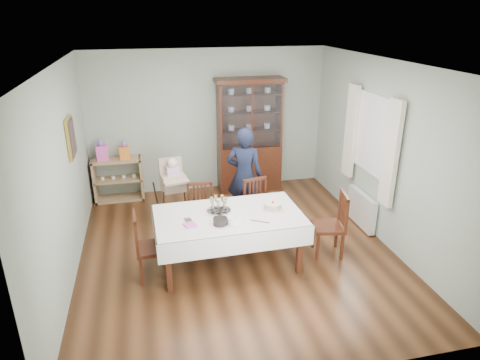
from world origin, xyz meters
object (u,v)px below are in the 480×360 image
object	(u,v)px
china_cabinet	(249,134)
chair_far_right	(259,221)
chair_end_left	(152,258)
chair_end_right	(329,236)
champagne_tray	(219,207)
sideboard	(118,179)
chair_far_left	(202,225)
woman	(244,175)
dining_table	(229,239)
birthday_cake	(273,206)
gift_bag_pink	(102,151)
gift_bag_orange	(124,151)
high_chair	(174,198)

from	to	relation	value
china_cabinet	chair_far_right	size ratio (longest dim) A/B	2.35
chair_end_left	china_cabinet	bearing A→B (deg)	-39.13
chair_end_right	champagne_tray	distance (m)	1.68
sideboard	chair_end_left	world-z (taller)	chair_end_left
chair_far_left	chair_far_right	bearing A→B (deg)	-1.50
china_cabinet	chair_end_left	xyz separation A→B (m)	(-1.98, -2.68, -0.84)
chair_far_right	woman	bearing A→B (deg)	86.80
dining_table	chair_end_left	distance (m)	1.07
dining_table	birthday_cake	bearing A→B (deg)	1.70
birthday_cake	champagne_tray	bearing A→B (deg)	171.25
chair_far_left	birthday_cake	size ratio (longest dim) A/B	3.28
chair_far_left	gift_bag_pink	size ratio (longest dim) A/B	2.41
sideboard	chair_far_left	size ratio (longest dim) A/B	0.99
chair_end_left	gift_bag_pink	bearing A→B (deg)	12.94
sideboard	birthday_cake	xyz separation A→B (m)	(2.20, -2.59, 0.41)
chair_far_left	chair_end_right	world-z (taller)	chair_end_right
sideboard	chair_far_right	world-z (taller)	chair_far_right
woman	champagne_tray	distance (m)	1.29
chair_far_right	gift_bag_pink	size ratio (longest dim) A/B	2.46
woman	chair_far_right	bearing A→B (deg)	121.20
sideboard	gift_bag_orange	bearing A→B (deg)	-7.02
dining_table	chair_end_right	xyz separation A→B (m)	(1.47, -0.06, -0.10)
woman	gift_bag_orange	bearing A→B (deg)	-12.20
china_cabinet	champagne_tray	xyz separation A→B (m)	(-1.04, -2.46, -0.30)
china_cabinet	gift_bag_pink	xyz separation A→B (m)	(-2.73, 0.00, -0.16)
chair_far_left	chair_end_left	distance (m)	1.11
china_cabinet	high_chair	world-z (taller)	china_cabinet
dining_table	birthday_cake	size ratio (longest dim) A/B	7.31
chair_far_right	birthday_cake	xyz separation A→B (m)	(0.01, -0.63, 0.53)
high_chair	gift_bag_orange	xyz separation A→B (m)	(-0.78, 1.17, 0.50)
dining_table	china_cabinet	world-z (taller)	china_cabinet
sideboard	gift_bag_pink	xyz separation A→B (m)	(-0.23, -0.02, 0.57)
champagne_tray	gift_bag_pink	bearing A→B (deg)	124.60
chair_end_left	gift_bag_orange	size ratio (longest dim) A/B	2.83
chair_far_left	woman	distance (m)	1.11
dining_table	gift_bag_pink	bearing A→B (deg)	124.90
chair_far_left	birthday_cake	xyz separation A→B (m)	(0.91, -0.68, 0.54)
high_chair	chair_end_left	bearing A→B (deg)	-115.15
high_chair	gift_bag_pink	size ratio (longest dim) A/B	3.02
gift_bag_pink	chair_end_right	bearing A→B (deg)	-39.01
champagne_tray	birthday_cake	xyz separation A→B (m)	(0.74, -0.11, -0.01)
chair_far_right	champagne_tray	distance (m)	1.04
chair_far_left	birthday_cake	world-z (taller)	birthday_cake
birthday_cake	gift_bag_orange	bearing A→B (deg)	128.39
champagne_tray	birthday_cake	world-z (taller)	champagne_tray
chair_far_left	birthday_cake	bearing A→B (deg)	-34.86
chair_end_left	birthday_cake	bearing A→B (deg)	-88.81
woman	champagne_tray	bearing A→B (deg)	83.25
sideboard	woman	xyz separation A→B (m)	(2.09, -1.35, 0.41)
dining_table	chair_far_right	size ratio (longest dim) A/B	2.19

